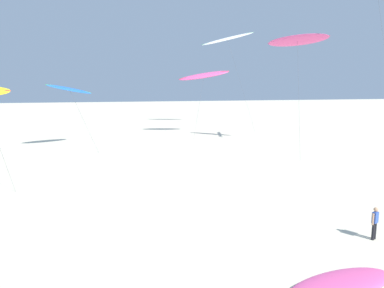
# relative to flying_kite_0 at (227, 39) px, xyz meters

# --- Properties ---
(flying_kite_0) EXTENTS (8.41, 11.48, 16.17)m
(flying_kite_0) POSITION_rel_flying_kite_0_xyz_m (0.00, 0.00, 0.00)
(flying_kite_0) COLOR white
(flying_kite_0) RESTS_ON ground
(flying_kite_2) EXTENTS (5.68, 5.78, 7.55)m
(flying_kite_2) POSITION_rel_flying_kite_0_xyz_m (-24.27, -17.96, -8.11)
(flying_kite_2) COLOR blue
(flying_kite_2) RESTS_ON ground
(flying_kite_4) EXTENTS (7.19, 6.36, 9.55)m
(flying_kite_4) POSITION_rel_flying_kite_0_xyz_m (-6.70, -10.18, -6.36)
(flying_kite_4) COLOR #EA5193
(flying_kite_4) RESTS_ON ground
(flying_kite_5) EXTENTS (7.04, 11.98, 13.28)m
(flying_kite_5) POSITION_rel_flying_kite_0_xyz_m (1.88, -21.03, -2.46)
(flying_kite_5) COLOR #EA5193
(flying_kite_5) RESTS_ON ground
(grounded_kite_0) EXTENTS (4.80, 2.54, 0.38)m
(grounded_kite_0) POSITION_rel_flying_kite_0_xyz_m (-11.80, -50.90, -14.65)
(grounded_kite_0) COLOR #EA5193
(grounded_kite_0) RESTS_ON ground
(person_foreground_walker) EXTENTS (0.47, 0.31, 1.61)m
(person_foreground_walker) POSITION_rel_flying_kite_0_xyz_m (-7.66, -47.38, -13.96)
(person_foreground_walker) COLOR black
(person_foreground_walker) RESTS_ON ground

